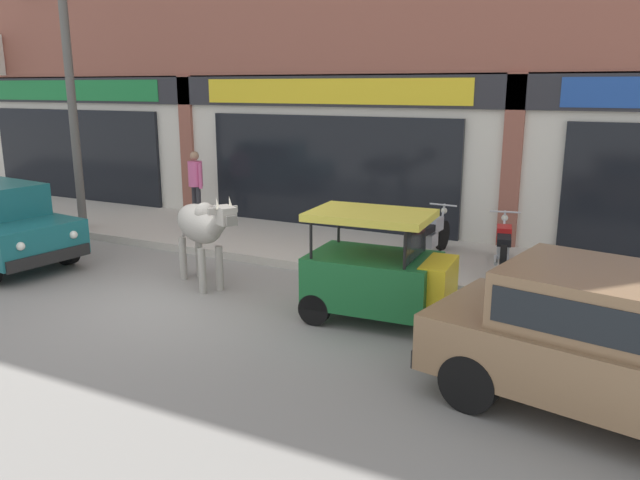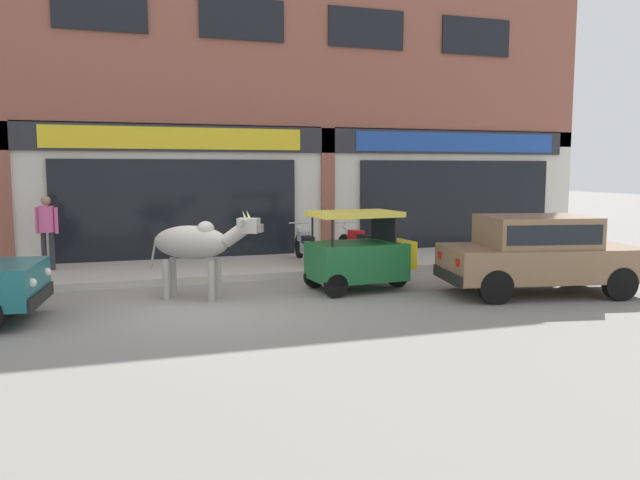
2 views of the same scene
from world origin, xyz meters
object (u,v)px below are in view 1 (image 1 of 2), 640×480
at_px(motorcycle_0, 430,236).
at_px(pedestrian, 196,179).
at_px(cow, 201,225).
at_px(auto_rickshaw, 378,274).
at_px(motorcycle_1, 503,246).
at_px(car_1, 613,339).
at_px(utility_pole, 70,85).

bearing_deg(motorcycle_0, pedestrian, 174.98).
distance_m(cow, auto_rickshaw, 3.10).
bearing_deg(pedestrian, motorcycle_1, -5.25).
distance_m(auto_rickshaw, motorcycle_1, 3.06).
relative_size(motorcycle_1, pedestrian, 1.12).
height_order(motorcycle_1, pedestrian, pedestrian).
bearing_deg(car_1, utility_pole, 162.87).
bearing_deg(utility_pole, motorcycle_0, 8.48).
height_order(car_1, motorcycle_0, car_1).
relative_size(motorcycle_0, utility_pole, 0.30).
distance_m(auto_rickshaw, motorcycle_0, 3.00).
xyz_separation_m(auto_rickshaw, motorcycle_0, (-0.20, 2.99, -0.13)).
relative_size(car_1, pedestrian, 2.38).
relative_size(cow, motorcycle_0, 1.06).
relative_size(car_1, motorcycle_1, 2.12).
bearing_deg(cow, motorcycle_1, 33.05).
height_order(auto_rickshaw, pedestrian, pedestrian).
bearing_deg(auto_rickshaw, motorcycle_1, 68.60).
bearing_deg(cow, auto_rickshaw, -2.16).
xyz_separation_m(auto_rickshaw, motorcycle_1, (1.12, 2.85, -0.13)).
distance_m(motorcycle_1, pedestrian, 7.00).
xyz_separation_m(motorcycle_1, utility_pole, (-8.81, -0.97, 2.65)).
xyz_separation_m(motorcycle_0, utility_pole, (-7.49, -1.12, 2.65)).
height_order(cow, motorcycle_1, cow).
height_order(motorcycle_0, utility_pole, utility_pole).
height_order(cow, car_1, cow).
xyz_separation_m(motorcycle_0, pedestrian, (-5.63, 0.49, 0.60)).
height_order(cow, pedestrian, pedestrian).
xyz_separation_m(car_1, motorcycle_0, (-3.17, 4.40, -0.28)).
height_order(auto_rickshaw, motorcycle_1, auto_rickshaw).
height_order(car_1, motorcycle_1, car_1).
distance_m(cow, car_1, 6.24).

